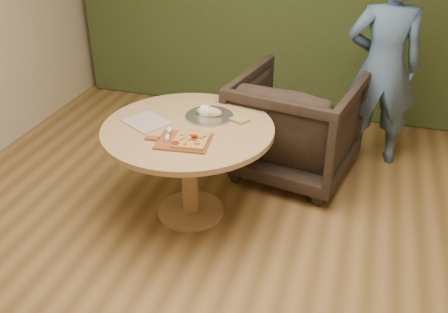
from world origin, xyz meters
The scene contains 11 objects.
room_shell centered at (0.00, 0.00, 1.40)m, with size 5.04×6.04×2.84m.
pedestal_table centered at (-0.41, 0.76, 0.61)m, with size 1.24×1.24×0.75m.
pizza_paddle centered at (-0.36, 0.53, 0.76)m, with size 0.46×0.31×0.01m.
flatbread_pizza centered at (-0.30, 0.52, 0.78)m, with size 0.24×0.24×0.04m.
cutlery_roll centered at (-0.48, 0.55, 0.78)m, with size 0.07×0.20×0.03m.
newspaper centered at (-0.72, 0.73, 0.76)m, with size 0.30×0.25×0.01m, color beige.
serving_tray centered at (-0.31, 0.95, 0.76)m, with size 0.36×0.36×0.02m.
bread_roll centered at (-0.32, 0.95, 0.79)m, with size 0.19×0.09×0.09m.
green_packet centered at (-0.08, 0.95, 0.76)m, with size 0.12×0.10×0.02m, color olive.
armchair centered at (0.24, 1.61, 0.49)m, with size 0.96×0.90×0.99m, color black.
person_standing centered at (0.88, 2.05, 0.88)m, with size 0.64×0.42×1.77m, color #425D81.
Camera 1 is at (0.75, -2.22, 2.33)m, focal length 40.00 mm.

